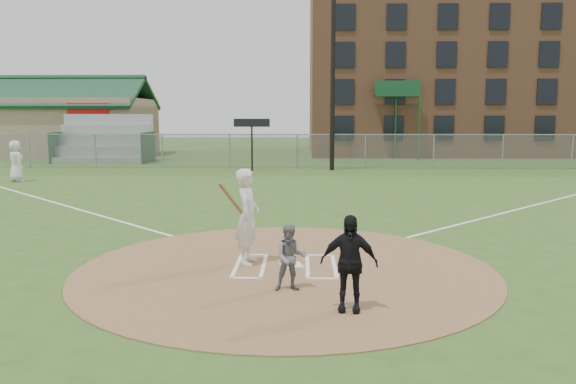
{
  "coord_description": "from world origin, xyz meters",
  "views": [
    {
      "loc": [
        0.35,
        -11.03,
        3.07
      ],
      "look_at": [
        0.0,
        2.0,
        1.3
      ],
      "focal_mm": 35.0,
      "sensor_mm": 36.0,
      "label": 1
    }
  ],
  "objects_px": {
    "batter_at_plate": "(248,216)",
    "home_plate": "(291,265)",
    "ondeck_player": "(16,161)",
    "catcher": "(291,257)",
    "umpire": "(349,263)"
  },
  "relations": [
    {
      "from": "home_plate",
      "to": "catcher",
      "type": "bearing_deg",
      "value": -89.32
    },
    {
      "from": "home_plate",
      "to": "catcher",
      "type": "relative_size",
      "value": 0.37
    },
    {
      "from": "catcher",
      "to": "batter_at_plate",
      "type": "distance_m",
      "value": 2.05
    },
    {
      "from": "umpire",
      "to": "batter_at_plate",
      "type": "xyz_separation_m",
      "value": [
        -1.86,
        2.81,
        0.23
      ]
    },
    {
      "from": "home_plate",
      "to": "batter_at_plate",
      "type": "xyz_separation_m",
      "value": [
        -0.91,
        0.2,
        0.98
      ]
    },
    {
      "from": "home_plate",
      "to": "catcher",
      "type": "distance_m",
      "value": 1.68
    },
    {
      "from": "ondeck_player",
      "to": "batter_at_plate",
      "type": "height_order",
      "value": "batter_at_plate"
    },
    {
      "from": "batter_at_plate",
      "to": "home_plate",
      "type": "bearing_deg",
      "value": -12.72
    },
    {
      "from": "home_plate",
      "to": "ondeck_player",
      "type": "distance_m",
      "value": 19.89
    },
    {
      "from": "home_plate",
      "to": "umpire",
      "type": "bearing_deg",
      "value": -69.89
    },
    {
      "from": "home_plate",
      "to": "batter_at_plate",
      "type": "bearing_deg",
      "value": 167.28
    },
    {
      "from": "home_plate",
      "to": "umpire",
      "type": "height_order",
      "value": "umpire"
    },
    {
      "from": "home_plate",
      "to": "umpire",
      "type": "relative_size",
      "value": 0.28
    },
    {
      "from": "home_plate",
      "to": "batter_at_plate",
      "type": "height_order",
      "value": "batter_at_plate"
    },
    {
      "from": "batter_at_plate",
      "to": "catcher",
      "type": "bearing_deg",
      "value": -62.5
    }
  ]
}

